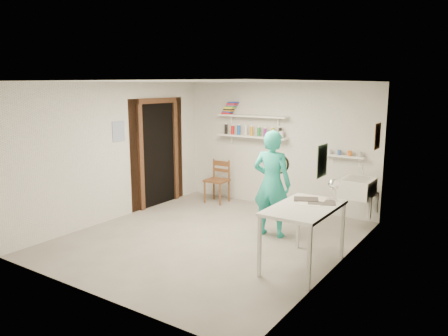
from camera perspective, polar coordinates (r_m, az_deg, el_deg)
The scene contains 27 objects.
floor at distance 6.90m, azimuth -1.87°, elevation -9.21°, with size 4.00×4.50×0.02m, color slate.
ceiling at distance 6.48m, azimuth -2.01°, elevation 11.33°, with size 4.00×4.50×0.02m, color silver.
wall_back at distance 8.50m, azimuth 7.00°, elevation 2.97°, with size 4.00×0.02×2.40m, color silver.
wall_front at distance 4.96m, azimuth -17.35°, elevation -3.13°, with size 4.00×0.02×2.40m, color silver.
wall_left at distance 7.91m, azimuth -13.86°, elevation 2.14°, with size 0.02×4.50×2.40m, color silver.
wall_right at distance 5.67m, azimuth 14.81°, elevation -1.28°, with size 0.02×4.50×2.40m, color silver.
doorway_recess at distance 8.66m, azimuth -8.59°, elevation 1.74°, with size 0.02×0.90×2.00m, color black.
corridor_box at distance 9.14m, azimuth -11.90°, elevation 2.42°, with size 1.40×1.50×2.10m, color brown.
door_lintel at distance 8.54m, azimuth -8.70°, elevation 8.69°, with size 0.06×1.05×0.10m, color brown.
door_jamb_near at distance 8.29m, azimuth -10.81°, elevation 1.26°, with size 0.06×0.10×2.00m, color brown.
door_jamb_far at distance 9.02m, azimuth -6.37°, elevation 2.15°, with size 0.06×0.10×2.00m, color brown.
shelf_lower at distance 8.60m, azimuth 3.65°, elevation 4.13°, with size 1.50×0.22×0.03m, color white.
shelf_upper at distance 8.56m, azimuth 3.68°, elevation 6.79°, with size 1.50×0.22×0.03m, color white.
ledge_shelf at distance 7.92m, azimuth 15.44°, elevation 1.49°, with size 0.70×0.14×0.03m, color white.
poster_left at distance 7.88m, azimuth -13.60°, elevation 4.69°, with size 0.01×0.28×0.36m, color #334C7F.
poster_right_a at distance 7.33m, azimuth 19.42°, elevation 3.93°, with size 0.01×0.34×0.42m, color #995933.
poster_right_b at distance 5.11m, azimuth 12.71°, elevation 0.93°, with size 0.01×0.30×0.38m, color #3F724C.
belfast_sink at distance 7.44m, azimuth 17.04°, elevation -2.49°, with size 0.48×0.60×0.30m, color white.
man at distance 6.83m, azimuth 6.27°, elevation -2.05°, with size 0.61×0.40×1.68m, color #23B3A2.
wall_clock at distance 6.95m, azimuth 7.32°, elevation 0.51°, with size 0.30×0.30×0.04m, color beige.
wooden_chair at distance 8.79m, azimuth -0.94°, elevation -1.63°, with size 0.42×0.40×0.91m, color brown.
work_table at distance 5.83m, azimuth 10.30°, elevation -8.83°, with size 0.74×1.23×0.82m, color silver.
desk_lamp at distance 6.03m, azimuth 14.15°, elevation -2.10°, with size 0.15×0.15×0.15m, color white.
spray_cans at distance 8.59m, azimuth 3.65°, elevation 4.79°, with size 1.31×0.06×0.17m.
book_stack at distance 8.82m, azimuth 0.74°, elevation 7.85°, with size 0.34×0.14×0.25m.
ledge_pots at distance 7.91m, azimuth 15.46°, elevation 1.92°, with size 0.48×0.07×0.09m.
papers at distance 5.70m, azimuth 10.45°, elevation -4.88°, with size 0.30×0.22×0.02m.
Camera 1 is at (3.78, -5.26, 2.36)m, focal length 35.00 mm.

